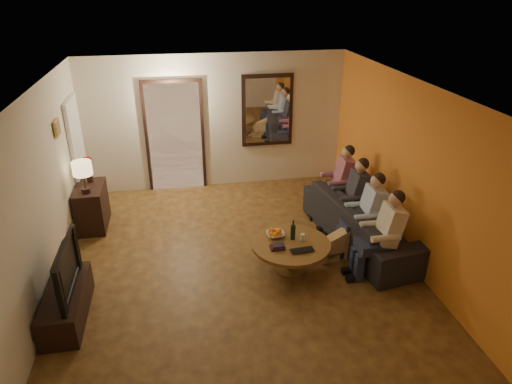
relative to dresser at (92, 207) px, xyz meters
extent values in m
cube|color=#462913|center=(2.25, -1.64, -0.36)|extent=(5.00, 6.00, 0.01)
cube|color=white|center=(2.25, -1.64, 2.24)|extent=(5.00, 6.00, 0.01)
cube|color=beige|center=(2.25, 1.36, 0.94)|extent=(5.00, 0.02, 2.60)
cube|color=beige|center=(2.25, -4.64, 0.94)|extent=(5.00, 0.02, 2.60)
cube|color=beige|center=(-0.25, -1.64, 0.94)|extent=(0.02, 6.00, 2.60)
cube|color=beige|center=(4.75, -1.64, 0.94)|extent=(0.02, 6.00, 2.60)
cube|color=orange|center=(4.74, -1.64, 0.94)|extent=(0.01, 6.00, 2.60)
cube|color=#FFE0A5|center=(1.45, 1.34, 0.69)|extent=(1.00, 0.06, 2.10)
cube|color=black|center=(1.45, 1.33, 0.69)|extent=(1.12, 0.04, 2.22)
cube|color=silver|center=(1.70, 1.34, 0.54)|extent=(0.45, 0.03, 1.70)
cube|color=black|center=(3.25, 1.32, 1.14)|extent=(1.00, 0.05, 1.40)
cube|color=white|center=(3.25, 1.29, 1.14)|extent=(0.86, 0.02, 1.26)
cube|color=white|center=(-0.21, 0.66, 0.66)|extent=(0.06, 0.85, 2.04)
cube|color=#B28C33|center=(-0.22, -0.34, 1.49)|extent=(0.03, 0.28, 0.24)
cube|color=brown|center=(-0.21, -0.34, 1.49)|extent=(0.01, 0.22, 0.18)
cube|color=black|center=(0.00, 0.00, 0.00)|extent=(0.45, 0.82, 0.73)
cube|color=black|center=(0.00, -2.34, -0.16)|extent=(0.45, 1.22, 0.41)
imported|color=black|center=(0.00, -2.34, 0.35)|extent=(1.07, 0.14, 0.62)
imported|color=black|center=(4.29, -1.26, 0.00)|extent=(2.61, 1.33, 0.73)
cylinder|color=brown|center=(2.96, -1.84, -0.14)|extent=(1.26, 1.26, 0.45)
imported|color=white|center=(2.78, -1.62, 0.12)|extent=(0.26, 0.26, 0.06)
cylinder|color=silver|center=(3.14, -1.79, 0.14)|extent=(0.06, 0.06, 0.10)
imported|color=black|center=(3.06, -2.12, 0.10)|extent=(0.35, 0.24, 0.03)
camera|label=1|loc=(1.51, -7.16, 3.48)|focal=32.00mm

